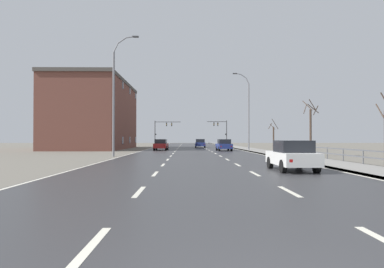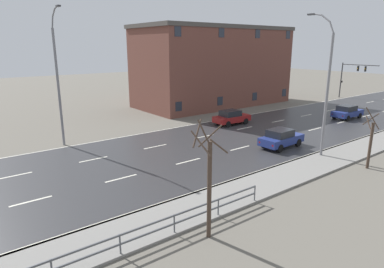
{
  "view_description": "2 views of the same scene",
  "coord_description": "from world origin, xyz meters",
  "px_view_note": "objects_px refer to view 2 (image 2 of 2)",
  "views": [
    {
      "loc": [
        -0.87,
        -3.25,
        1.67
      ],
      "look_at": [
        0.22,
        64.26,
        2.56
      ],
      "focal_mm": 32.13,
      "sensor_mm": 36.0,
      "label": 1
    },
    {
      "loc": [
        21.05,
        20.41,
        8.3
      ],
      "look_at": [
        0.0,
        36.53,
        1.27
      ],
      "focal_mm": 31.31,
      "sensor_mm": 36.0,
      "label": 2
    }
  ],
  "objects_px": {
    "car_far_right": "(347,112)",
    "street_lamp_left_bank": "(58,81)",
    "street_lamp_midground": "(326,89)",
    "brick_building": "(214,66)",
    "car_mid_centre": "(231,117)",
    "traffic_signal_left": "(351,74)",
    "car_near_right": "(281,138)"
  },
  "relations": [
    {
      "from": "street_lamp_midground",
      "to": "car_far_right",
      "type": "xyz_separation_m",
      "value": [
        -5.88,
        14.91,
        -4.42
      ]
    },
    {
      "from": "street_lamp_midground",
      "to": "brick_building",
      "type": "distance_m",
      "value": 24.88
    },
    {
      "from": "car_far_right",
      "to": "street_lamp_midground",
      "type": "bearing_deg",
      "value": -66.78
    },
    {
      "from": "car_near_right",
      "to": "car_mid_centre",
      "type": "distance_m",
      "value": 9.01
    },
    {
      "from": "street_lamp_midground",
      "to": "car_near_right",
      "type": "relative_size",
      "value": 2.55
    },
    {
      "from": "car_mid_centre",
      "to": "brick_building",
      "type": "bearing_deg",
      "value": 149.58
    },
    {
      "from": "car_mid_centre",
      "to": "traffic_signal_left",
      "type": "bearing_deg",
      "value": 95.89
    },
    {
      "from": "traffic_signal_left",
      "to": "car_far_right",
      "type": "bearing_deg",
      "value": -62.2
    },
    {
      "from": "car_far_right",
      "to": "car_near_right",
      "type": "bearing_deg",
      "value": -78.83
    },
    {
      "from": "car_far_right",
      "to": "street_lamp_left_bank",
      "type": "bearing_deg",
      "value": -105.25
    },
    {
      "from": "street_lamp_left_bank",
      "to": "traffic_signal_left",
      "type": "bearing_deg",
      "value": 88.62
    },
    {
      "from": "street_lamp_left_bank",
      "to": "car_near_right",
      "type": "bearing_deg",
      "value": 50.88
    },
    {
      "from": "street_lamp_left_bank",
      "to": "car_mid_centre",
      "type": "bearing_deg",
      "value": 79.96
    },
    {
      "from": "traffic_signal_left",
      "to": "car_far_right",
      "type": "height_order",
      "value": "traffic_signal_left"
    },
    {
      "from": "street_lamp_left_bank",
      "to": "car_far_right",
      "type": "xyz_separation_m",
      "value": [
        9.05,
        29.7,
        -4.69
      ]
    },
    {
      "from": "traffic_signal_left",
      "to": "car_near_right",
      "type": "height_order",
      "value": "traffic_signal_left"
    },
    {
      "from": "traffic_signal_left",
      "to": "car_near_right",
      "type": "relative_size",
      "value": 1.4
    },
    {
      "from": "street_lamp_midground",
      "to": "street_lamp_left_bank",
      "type": "distance_m",
      "value": 21.02
    },
    {
      "from": "car_near_right",
      "to": "car_mid_centre",
      "type": "bearing_deg",
      "value": 161.17
    },
    {
      "from": "street_lamp_left_bank",
      "to": "brick_building",
      "type": "xyz_separation_m",
      "value": [
        -8.2,
        23.97,
        -0.03
      ]
    },
    {
      "from": "street_lamp_left_bank",
      "to": "car_mid_centre",
      "type": "distance_m",
      "value": 17.77
    },
    {
      "from": "traffic_signal_left",
      "to": "brick_building",
      "type": "distance_m",
      "value": 22.88
    },
    {
      "from": "street_lamp_midground",
      "to": "car_far_right",
      "type": "relative_size",
      "value": 2.56
    },
    {
      "from": "street_lamp_midground",
      "to": "car_far_right",
      "type": "height_order",
      "value": "street_lamp_midground"
    },
    {
      "from": "car_mid_centre",
      "to": "car_far_right",
      "type": "bearing_deg",
      "value": 66.68
    },
    {
      "from": "street_lamp_left_bank",
      "to": "traffic_signal_left",
      "type": "height_order",
      "value": "street_lamp_left_bank"
    },
    {
      "from": "street_lamp_midground",
      "to": "brick_building",
      "type": "height_order",
      "value": "brick_building"
    },
    {
      "from": "traffic_signal_left",
      "to": "car_mid_centre",
      "type": "bearing_deg",
      "value": -86.09
    },
    {
      "from": "car_near_right",
      "to": "car_far_right",
      "type": "xyz_separation_m",
      "value": [
        -2.57,
        15.41,
        0.0
      ]
    },
    {
      "from": "street_lamp_left_bank",
      "to": "car_near_right",
      "type": "height_order",
      "value": "street_lamp_left_bank"
    },
    {
      "from": "car_mid_centre",
      "to": "brick_building",
      "type": "xyz_separation_m",
      "value": [
        -11.18,
        7.1,
        4.66
      ]
    },
    {
      "from": "car_near_right",
      "to": "car_mid_centre",
      "type": "relative_size",
      "value": 1.0
    }
  ]
}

